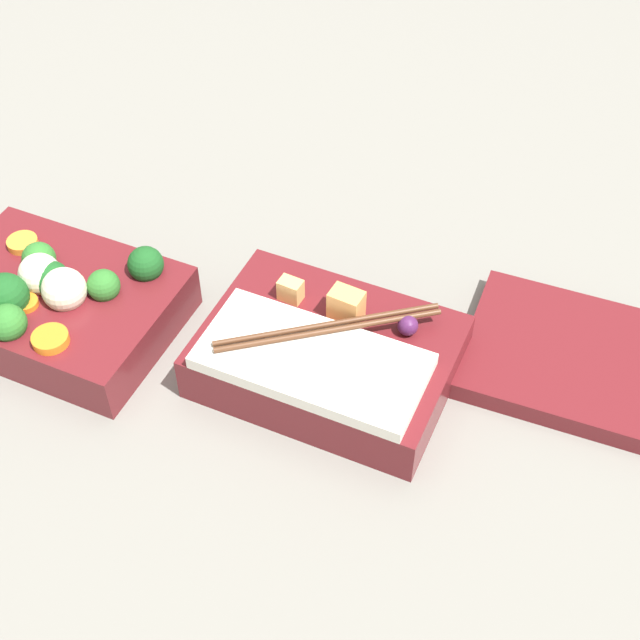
% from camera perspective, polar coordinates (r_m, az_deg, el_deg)
% --- Properties ---
extents(ground_plane, '(3.00, 3.00, 0.00)m').
position_cam_1_polar(ground_plane, '(0.81, -8.20, -1.86)').
color(ground_plane, slate).
extents(bento_tray_vegetable, '(0.21, 0.15, 0.08)m').
position_cam_1_polar(bento_tray_vegetable, '(0.84, -16.72, 1.13)').
color(bento_tray_vegetable, maroon).
rests_on(bento_tray_vegetable, ground_plane).
extents(bento_tray_rice, '(0.21, 0.15, 0.07)m').
position_cam_1_polar(bento_tray_rice, '(0.76, 0.42, -2.32)').
color(bento_tray_rice, maroon).
rests_on(bento_tray_rice, ground_plane).
extents(bento_lid, '(0.21, 0.16, 0.02)m').
position_cam_1_polar(bento_lid, '(0.82, 16.59, -2.61)').
color(bento_lid, maroon).
rests_on(bento_lid, ground_plane).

